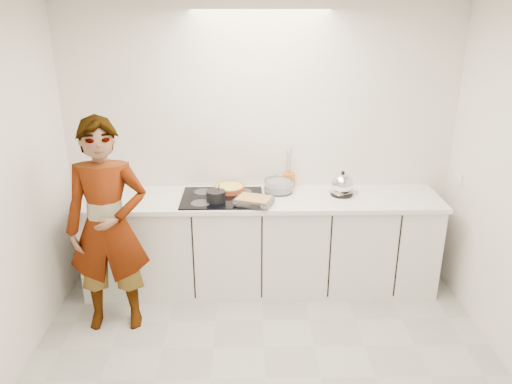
{
  "coord_description": "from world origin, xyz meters",
  "views": [
    {
      "loc": [
        -0.12,
        -2.9,
        2.54
      ],
      "look_at": [
        -0.05,
        1.05,
        1.05
      ],
      "focal_mm": 35.0,
      "sensor_mm": 36.0,
      "label": 1
    }
  ],
  "objects_px": {
    "tart_dish": "(229,188)",
    "utensil_crock": "(289,180)",
    "hob": "(222,198)",
    "cook": "(108,227)",
    "saucepan": "(216,196)",
    "mixing_bowl": "(279,186)",
    "kettle": "(342,185)",
    "baking_dish": "(254,200)"
  },
  "relations": [
    {
      "from": "kettle",
      "to": "mixing_bowl",
      "type": "bearing_deg",
      "value": 171.56
    },
    {
      "from": "hob",
      "to": "saucepan",
      "type": "xyz_separation_m",
      "value": [
        -0.05,
        -0.09,
        0.05
      ]
    },
    {
      "from": "tart_dish",
      "to": "mixing_bowl",
      "type": "bearing_deg",
      "value": -1.47
    },
    {
      "from": "tart_dish",
      "to": "saucepan",
      "type": "distance_m",
      "value": 0.28
    },
    {
      "from": "saucepan",
      "to": "mixing_bowl",
      "type": "relative_size",
      "value": 0.56
    },
    {
      "from": "kettle",
      "to": "cook",
      "type": "bearing_deg",
      "value": -162.66
    },
    {
      "from": "tart_dish",
      "to": "baking_dish",
      "type": "xyz_separation_m",
      "value": [
        0.22,
        -0.33,
        0.01
      ]
    },
    {
      "from": "hob",
      "to": "tart_dish",
      "type": "relative_size",
      "value": 2.27
    },
    {
      "from": "tart_dish",
      "to": "utensil_crock",
      "type": "relative_size",
      "value": 2.31
    },
    {
      "from": "hob",
      "to": "cook",
      "type": "distance_m",
      "value": 1.04
    },
    {
      "from": "mixing_bowl",
      "to": "cook",
      "type": "bearing_deg",
      "value": -153.41
    },
    {
      "from": "kettle",
      "to": "saucepan",
      "type": "bearing_deg",
      "value": -171.84
    },
    {
      "from": "tart_dish",
      "to": "cook",
      "type": "bearing_deg",
      "value": -142.96
    },
    {
      "from": "utensil_crock",
      "to": "cook",
      "type": "distance_m",
      "value": 1.72
    },
    {
      "from": "kettle",
      "to": "cook",
      "type": "height_order",
      "value": "cook"
    },
    {
      "from": "saucepan",
      "to": "mixing_bowl",
      "type": "bearing_deg",
      "value": 23.7
    },
    {
      "from": "hob",
      "to": "saucepan",
      "type": "bearing_deg",
      "value": -116.96
    },
    {
      "from": "mixing_bowl",
      "to": "utensil_crock",
      "type": "distance_m",
      "value": 0.17
    },
    {
      "from": "mixing_bowl",
      "to": "tart_dish",
      "type": "bearing_deg",
      "value": 178.53
    },
    {
      "from": "kettle",
      "to": "utensil_crock",
      "type": "relative_size",
      "value": 1.74
    },
    {
      "from": "mixing_bowl",
      "to": "saucepan",
      "type": "bearing_deg",
      "value": -156.3
    },
    {
      "from": "hob",
      "to": "utensil_crock",
      "type": "xyz_separation_m",
      "value": [
        0.62,
        0.29,
        0.06
      ]
    },
    {
      "from": "hob",
      "to": "cook",
      "type": "xyz_separation_m",
      "value": [
        -0.88,
        -0.55,
        -0.03
      ]
    },
    {
      "from": "mixing_bowl",
      "to": "baking_dish",
      "type": "bearing_deg",
      "value": -125.92
    },
    {
      "from": "hob",
      "to": "kettle",
      "type": "height_order",
      "value": "kettle"
    },
    {
      "from": "saucepan",
      "to": "kettle",
      "type": "distance_m",
      "value": 1.15
    },
    {
      "from": "saucepan",
      "to": "utensil_crock",
      "type": "xyz_separation_m",
      "value": [
        0.67,
        0.38,
        0.01
      ]
    },
    {
      "from": "mixing_bowl",
      "to": "cook",
      "type": "xyz_separation_m",
      "value": [
        -1.39,
        -0.7,
        -0.08
      ]
    },
    {
      "from": "utensil_crock",
      "to": "saucepan",
      "type": "bearing_deg",
      "value": -150.45
    },
    {
      "from": "saucepan",
      "to": "mixing_bowl",
      "type": "height_order",
      "value": "saucepan"
    },
    {
      "from": "tart_dish",
      "to": "utensil_crock",
      "type": "bearing_deg",
      "value": 12.15
    },
    {
      "from": "hob",
      "to": "baking_dish",
      "type": "bearing_deg",
      "value": -30.6
    },
    {
      "from": "tart_dish",
      "to": "hob",
      "type": "bearing_deg",
      "value": -110.42
    },
    {
      "from": "baking_dish",
      "to": "saucepan",
      "type": "bearing_deg",
      "value": 167.57
    },
    {
      "from": "utensil_crock",
      "to": "cook",
      "type": "height_order",
      "value": "cook"
    },
    {
      "from": "mixing_bowl",
      "to": "cook",
      "type": "relative_size",
      "value": 0.2
    },
    {
      "from": "hob",
      "to": "saucepan",
      "type": "distance_m",
      "value": 0.12
    },
    {
      "from": "tart_dish",
      "to": "baking_dish",
      "type": "height_order",
      "value": "baking_dish"
    },
    {
      "from": "hob",
      "to": "utensil_crock",
      "type": "distance_m",
      "value": 0.69
    },
    {
      "from": "baking_dish",
      "to": "mixing_bowl",
      "type": "height_order",
      "value": "mixing_bowl"
    },
    {
      "from": "hob",
      "to": "cook",
      "type": "relative_size",
      "value": 0.41
    },
    {
      "from": "utensil_crock",
      "to": "mixing_bowl",
      "type": "bearing_deg",
      "value": -128.73
    }
  ]
}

